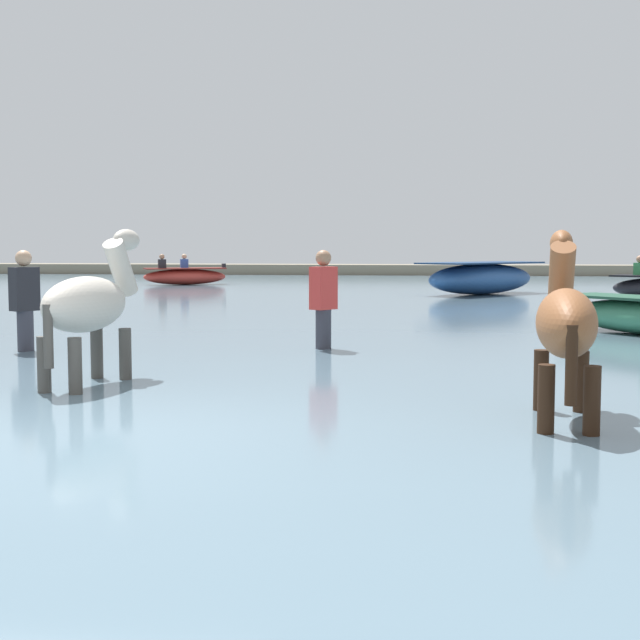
% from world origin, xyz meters
% --- Properties ---
extents(ground_plane, '(120.00, 120.00, 0.00)m').
position_xyz_m(ground_plane, '(0.00, 0.00, 0.00)').
color(ground_plane, '#84755B').
extents(water_surface, '(90.00, 90.00, 0.38)m').
position_xyz_m(water_surface, '(0.00, 10.00, 0.19)').
color(water_surface, slate).
rests_on(water_surface, ground).
extents(horse_lead_chestnut, '(0.53, 1.66, 1.80)m').
position_xyz_m(horse_lead_chestnut, '(3.52, 1.00, 1.07)').
color(horse_lead_chestnut, brown).
rests_on(horse_lead_chestnut, ground).
extents(horse_trailing_pinto, '(0.63, 1.71, 1.85)m').
position_xyz_m(horse_trailing_pinto, '(-0.64, 2.18, 1.09)').
color(horse_trailing_pinto, beige).
rests_on(horse_trailing_pinto, ground).
extents(boat_near_starboard, '(2.99, 2.13, 1.06)m').
position_xyz_m(boat_near_starboard, '(-6.00, 23.79, 0.68)').
color(boat_near_starboard, '#BC382D').
rests_on(boat_near_starboard, water_surface).
extents(boat_far_inshore, '(3.81, 4.14, 0.88)m').
position_xyz_m(boat_far_inshore, '(3.83, 18.85, 0.82)').
color(boat_far_inshore, '#28518E').
rests_on(boat_far_inshore, water_surface).
extents(person_wading_close, '(0.34, 0.38, 1.63)m').
position_xyz_m(person_wading_close, '(-2.48, 4.64, 0.87)').
color(person_wading_close, '#383842').
rests_on(person_wading_close, ground).
extents(person_spectator_far, '(0.35, 0.38, 1.63)m').
position_xyz_m(person_spectator_far, '(1.16, 5.35, 0.87)').
color(person_spectator_far, '#383842').
rests_on(person_spectator_far, ground).
extents(far_shoreline, '(80.00, 2.40, 0.86)m').
position_xyz_m(far_shoreline, '(0.00, 36.11, 0.43)').
color(far_shoreline, gray).
rests_on(far_shoreline, ground).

